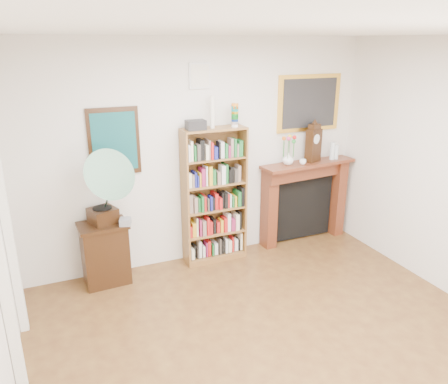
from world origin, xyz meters
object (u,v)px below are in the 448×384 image
(bottle_right, at_px, (336,152))
(gramophone, at_px, (101,183))
(fireplace, at_px, (304,194))
(flower_vase, at_px, (288,159))
(teacup, at_px, (303,162))
(bottle_left, at_px, (332,151))
(side_cabinet, at_px, (105,253))
(bookshelf, at_px, (214,189))
(mantel_clock, at_px, (313,144))
(cd_stack, at_px, (125,222))

(bottle_right, bearing_deg, gramophone, -177.04)
(fireplace, height_order, flower_vase, flower_vase)
(fireplace, distance_m, teacup, 0.55)
(gramophone, bearing_deg, teacup, -16.02)
(bottle_left, bearing_deg, side_cabinet, -178.94)
(fireplace, bearing_deg, bottle_right, -13.68)
(bookshelf, distance_m, teacup, 1.27)
(bookshelf, height_order, mantel_clock, bookshelf)
(flower_vase, xyz_separation_m, bottle_right, (0.77, -0.02, 0.02))
(bottle_right, bearing_deg, bookshelf, 179.80)
(fireplace, xyz_separation_m, mantel_clock, (0.07, -0.05, 0.73))
(teacup, distance_m, bottle_left, 0.53)
(bookshelf, relative_size, teacup, 22.23)
(gramophone, xyz_separation_m, flower_vase, (2.46, 0.18, -0.02))
(gramophone, bearing_deg, bookshelf, -11.24)
(fireplace, bearing_deg, gramophone, 179.83)
(cd_stack, xyz_separation_m, teacup, (2.42, 0.12, 0.42))
(gramophone, distance_m, flower_vase, 2.46)
(bookshelf, bearing_deg, teacup, -3.11)
(cd_stack, bearing_deg, mantel_clock, 4.50)
(cd_stack, distance_m, teacup, 2.46)
(fireplace, bearing_deg, flower_vase, -175.76)
(side_cabinet, height_order, fireplace, fireplace)
(gramophone, height_order, bottle_right, gramophone)
(bottle_left, bearing_deg, flower_vase, 179.41)
(side_cabinet, height_order, cd_stack, cd_stack)
(gramophone, bearing_deg, flower_vase, -14.09)
(flower_vase, relative_size, teacup, 1.73)
(gramophone, xyz_separation_m, bottle_left, (3.16, 0.18, 0.02))
(cd_stack, xyz_separation_m, bottle_left, (2.94, 0.19, 0.50))
(fireplace, bearing_deg, bottle_left, -13.84)
(gramophone, xyz_separation_m, mantel_clock, (2.85, 0.19, 0.15))
(gramophone, relative_size, flower_vase, 5.92)
(bookshelf, distance_m, mantel_clock, 1.53)
(bottle_right, bearing_deg, mantel_clock, 176.59)
(mantel_clock, bearing_deg, bottle_left, -24.57)
(cd_stack, xyz_separation_m, bottle_right, (3.00, 0.18, 0.48))
(gramophone, height_order, mantel_clock, mantel_clock)
(side_cabinet, height_order, mantel_clock, mantel_clock)
(side_cabinet, distance_m, teacup, 2.79)
(mantel_clock, relative_size, flower_vase, 3.29)
(flower_vase, bearing_deg, teacup, -22.50)
(bookshelf, height_order, bottle_right, bookshelf)
(bottle_left, height_order, bottle_right, bottle_left)
(side_cabinet, relative_size, flower_vase, 4.80)
(fireplace, relative_size, teacup, 15.62)
(fireplace, relative_size, cd_stack, 11.77)
(side_cabinet, distance_m, flower_vase, 2.63)
(side_cabinet, distance_m, cd_stack, 0.50)
(bottle_right, bearing_deg, bottle_left, 172.29)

